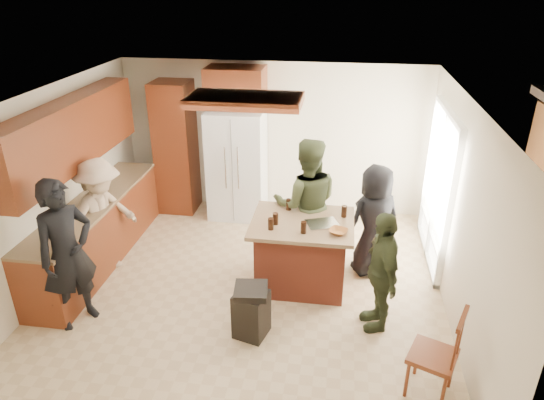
# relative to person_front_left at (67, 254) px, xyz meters

# --- Properties ---
(person_front_left) EXTENTS (0.76, 0.81, 1.80)m
(person_front_left) POSITION_rel_person_front_left_xyz_m (0.00, 0.00, 0.00)
(person_front_left) COLOR black
(person_front_left) RESTS_ON ground
(person_behind_left) EXTENTS (0.96, 0.67, 1.85)m
(person_behind_left) POSITION_rel_person_front_left_xyz_m (2.54, 1.62, 0.02)
(person_behind_left) COLOR #353E24
(person_behind_left) RESTS_ON ground
(person_behind_right) EXTENTS (0.90, 0.80, 1.55)m
(person_behind_right) POSITION_rel_person_front_left_xyz_m (3.45, 1.56, -0.13)
(person_behind_right) COLOR black
(person_behind_right) RESTS_ON ground
(person_side_right) EXTENTS (0.61, 0.93, 1.46)m
(person_side_right) POSITION_rel_person_front_left_xyz_m (3.48, 0.43, -0.17)
(person_side_right) COLOR #303820
(person_side_right) RESTS_ON ground
(person_counter) EXTENTS (0.85, 1.15, 1.61)m
(person_counter) POSITION_rel_person_front_left_xyz_m (-0.13, 1.09, -0.09)
(person_counter) COLOR tan
(person_counter) RESTS_ON ground
(left_cabinetry) EXTENTS (0.64, 3.00, 2.30)m
(left_cabinetry) POSITION_rel_person_front_left_xyz_m (-0.40, 1.29, 0.05)
(left_cabinetry) COLOR maroon
(left_cabinetry) RESTS_ON ground
(back_wall_units) EXTENTS (1.80, 0.60, 2.45)m
(back_wall_units) POSITION_rel_person_front_left_xyz_m (0.51, 3.09, 0.48)
(back_wall_units) COLOR maroon
(back_wall_units) RESTS_ON ground
(refrigerator) EXTENTS (0.90, 0.76, 1.80)m
(refrigerator) POSITION_rel_person_front_left_xyz_m (1.29, 3.01, -0.00)
(refrigerator) COLOR white
(refrigerator) RESTS_ON ground
(kitchen_island) EXTENTS (1.28, 1.03, 0.93)m
(kitchen_island) POSITION_rel_person_front_left_xyz_m (2.53, 1.12, -0.43)
(kitchen_island) COLOR #9B3B28
(kitchen_island) RESTS_ON ground
(island_items) EXTENTS (0.98, 0.72, 0.15)m
(island_items) POSITION_rel_person_front_left_xyz_m (2.70, 1.01, 0.07)
(island_items) COLOR silver
(island_items) RESTS_ON kitchen_island
(trash_bin) EXTENTS (0.42, 0.42, 0.63)m
(trash_bin) POSITION_rel_person_front_left_xyz_m (2.07, 0.04, -0.58)
(trash_bin) COLOR black
(trash_bin) RESTS_ON ground
(spindle_chair) EXTENTS (0.55, 0.55, 0.99)m
(spindle_chair) POSITION_rel_person_front_left_xyz_m (3.95, -0.54, -0.45)
(spindle_chair) COLOR maroon
(spindle_chair) RESTS_ON ground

